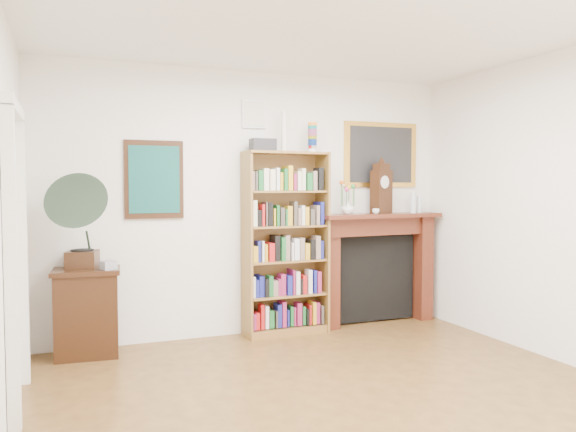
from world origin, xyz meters
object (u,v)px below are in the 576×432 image
object	(u,v)px
cd_stack	(108,265)
flower_vase	(348,208)
bottle_right	(419,204)
bookshelf	(286,233)
teacup	(376,211)
bottle_left	(413,203)
fireplace	(376,258)
mantel_clock	(381,189)
gramophone	(82,216)
side_cabinet	(87,312)

from	to	relation	value
cd_stack	flower_vase	size ratio (longest dim) A/B	0.84
bottle_right	bookshelf	bearing A→B (deg)	-179.66
bookshelf	cd_stack	xyz separation A→B (m)	(-1.82, -0.18, -0.23)
teacup	bottle_left	xyz separation A→B (m)	(0.53, 0.05, 0.09)
flower_vase	bottle_left	size ratio (longest dim) A/B	0.59
fireplace	mantel_clock	xyz separation A→B (m)	(0.03, -0.05, 0.79)
gramophone	flower_vase	distance (m)	2.78
side_cabinet	flower_vase	distance (m)	2.90
bottle_left	bookshelf	bearing A→B (deg)	179.42
gramophone	bottle_right	distance (m)	3.73
bottle_left	bottle_right	bearing A→B (deg)	14.21
fireplace	gramophone	size ratio (longest dim) A/B	1.73
bookshelf	cd_stack	size ratio (longest dim) A/B	18.69
side_cabinet	teacup	world-z (taller)	teacup
gramophone	bottle_right	world-z (taller)	gramophone
bottle_right	bottle_left	bearing A→B (deg)	-165.79
mantel_clock	bottle_left	bearing A→B (deg)	-26.84
gramophone	teacup	xyz separation A→B (m)	(3.10, 0.09, -0.01)
fireplace	bottle_left	bearing A→B (deg)	-14.82
gramophone	fireplace	bearing A→B (deg)	17.73
bottle_left	bottle_right	world-z (taller)	bottle_left
gramophone	bottle_left	world-z (taller)	gramophone
bookshelf	gramophone	world-z (taller)	bookshelf
cd_stack	fireplace	bearing A→B (deg)	4.76
side_cabinet	gramophone	world-z (taller)	gramophone
side_cabinet	gramophone	bearing A→B (deg)	-102.12
mantel_clock	bottle_left	distance (m)	0.43
teacup	bottle_right	distance (m)	0.64
mantel_clock	bottle_right	bearing A→B (deg)	-22.74
cd_stack	teacup	size ratio (longest dim) A/B	1.53
mantel_clock	bottle_left	xyz separation A→B (m)	(0.40, -0.04, -0.15)
cd_stack	mantel_clock	size ratio (longest dim) A/B	0.21
side_cabinet	bottle_left	xyz separation A→B (m)	(3.59, 0.04, 0.98)
mantel_clock	bottle_left	size ratio (longest dim) A/B	2.37
mantel_clock	teacup	size ratio (longest dim) A/B	7.24
cd_stack	flower_vase	distance (m)	2.61
cd_stack	teacup	world-z (taller)	teacup
side_cabinet	gramophone	distance (m)	0.91
bottle_right	side_cabinet	bearing A→B (deg)	-178.96
mantel_clock	bottle_left	world-z (taller)	mantel_clock
cd_stack	mantel_clock	distance (m)	3.09
bookshelf	flower_vase	bearing A→B (deg)	-2.46
bookshelf	mantel_clock	bearing A→B (deg)	-1.15
bookshelf	teacup	xyz separation A→B (m)	(1.06, -0.07, 0.21)
gramophone	cd_stack	world-z (taller)	gramophone
side_cabinet	mantel_clock	bearing A→B (deg)	6.47
fireplace	flower_vase	distance (m)	0.72
side_cabinet	flower_vase	size ratio (longest dim) A/B	5.75
side_cabinet	bookshelf	bearing A→B (deg)	6.62
mantel_clock	cd_stack	bearing A→B (deg)	162.90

